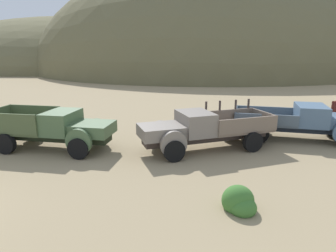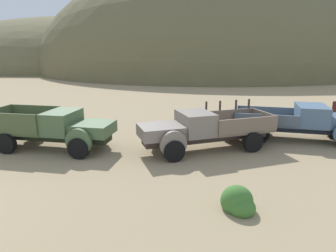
# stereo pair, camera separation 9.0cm
# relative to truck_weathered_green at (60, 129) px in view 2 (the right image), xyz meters

# --- Properties ---
(hill_far_right) EXTENTS (83.91, 57.84, 24.86)m
(hill_far_right) POSITION_rel_truck_weathered_green_xyz_m (-14.49, 67.24, -1.01)
(hill_far_right) COLOR brown
(hill_far_right) RESTS_ON ground
(hill_far_left) EXTENTS (70.85, 60.62, 43.03)m
(hill_far_left) POSITION_rel_truck_weathered_green_xyz_m (15.52, 53.19, -1.01)
(hill_far_left) COLOR brown
(hill_far_left) RESTS_ON ground
(hill_center) EXTENTS (88.04, 69.11, 46.88)m
(hill_center) POSITION_rel_truck_weathered_green_xyz_m (45.80, 59.30, -1.01)
(hill_center) COLOR #4C5633
(hill_center) RESTS_ON ground
(truck_weathered_green) EXTENTS (6.23, 3.40, 1.91)m
(truck_weathered_green) POSITION_rel_truck_weathered_green_xyz_m (0.00, 0.00, 0.00)
(truck_weathered_green) COLOR #232B1B
(truck_weathered_green) RESTS_ON ground
(truck_primer_gray) EXTENTS (6.74, 3.72, 2.16)m
(truck_primer_gray) POSITION_rel_truck_weathered_green_xyz_m (6.57, -0.46, -0.01)
(truck_primer_gray) COLOR #3D322D
(truck_primer_gray) RESTS_ON ground
(truck_chalk_blue) EXTENTS (6.89, 3.86, 1.89)m
(truck_chalk_blue) POSITION_rel_truck_weathered_green_xyz_m (12.63, 1.00, -0.00)
(truck_chalk_blue) COLOR #262D39
(truck_chalk_blue) RESTS_ON ground
(bush_lone_scrub) EXTENTS (1.00, 1.06, 0.97)m
(bush_lone_scrub) POSITION_rel_truck_weathered_green_xyz_m (7.08, -5.93, -0.79)
(bush_lone_scrub) COLOR #3D702D
(bush_lone_scrub) RESTS_ON ground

